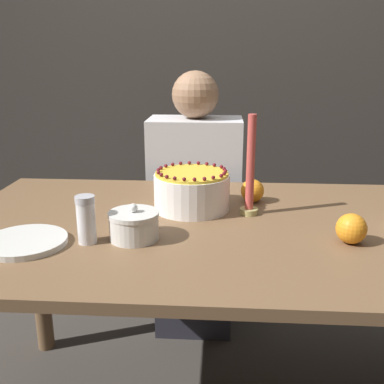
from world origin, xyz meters
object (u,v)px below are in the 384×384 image
(sugar_shaker, at_px, (86,219))
(candle, at_px, (250,174))
(cake, at_px, (192,191))
(person_man_blue_shirt, at_px, (195,221))
(sugar_bowl, at_px, (134,225))

(sugar_shaker, relative_size, candle, 0.41)
(cake, bearing_deg, sugar_shaker, -131.61)
(sugar_shaker, height_order, candle, candle)
(candle, bearing_deg, cake, 168.44)
(person_man_blue_shirt, bearing_deg, cake, 92.27)
(cake, xyz_separation_m, person_man_blue_shirt, (-0.02, 0.53, -0.31))
(candle, xyz_separation_m, person_man_blue_shirt, (-0.20, 0.57, -0.37))
(sugar_bowl, distance_m, candle, 0.40)
(sugar_bowl, relative_size, person_man_blue_shirt, 0.12)
(sugar_bowl, bearing_deg, cake, 61.77)
(sugar_bowl, distance_m, sugar_shaker, 0.13)
(sugar_shaker, height_order, person_man_blue_shirt, person_man_blue_shirt)
(sugar_bowl, xyz_separation_m, sugar_shaker, (-0.12, -0.03, 0.03))
(sugar_shaker, xyz_separation_m, candle, (0.44, 0.25, 0.06))
(cake, bearing_deg, person_man_blue_shirt, 92.27)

